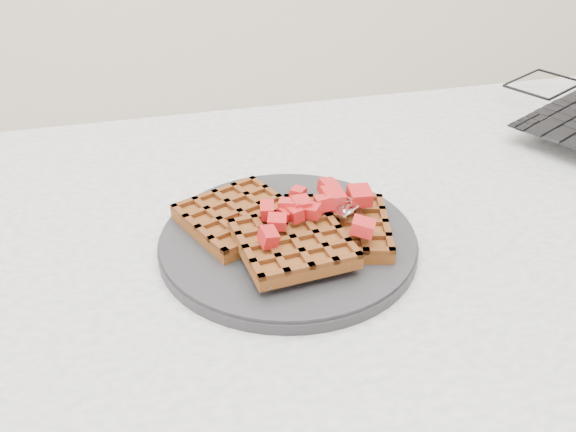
# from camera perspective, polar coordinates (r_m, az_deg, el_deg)

# --- Properties ---
(table) EXTENTS (1.20, 0.80, 0.75)m
(table) POSITION_cam_1_polar(r_m,az_deg,el_deg) (0.79, 9.59, -8.86)
(table) COLOR silver
(table) RESTS_ON ground
(plate) EXTENTS (0.28, 0.28, 0.02)m
(plate) POSITION_cam_1_polar(r_m,az_deg,el_deg) (0.69, 0.00, -2.26)
(plate) COLOR black
(plate) RESTS_ON table
(waffles) EXTENTS (0.23, 0.21, 0.03)m
(waffles) POSITION_cam_1_polar(r_m,az_deg,el_deg) (0.67, 0.09, -1.08)
(waffles) COLOR brown
(waffles) RESTS_ON plate
(strawberry_pile) EXTENTS (0.15, 0.15, 0.02)m
(strawberry_pile) POSITION_cam_1_polar(r_m,az_deg,el_deg) (0.66, 0.00, 1.02)
(strawberry_pile) COLOR maroon
(strawberry_pile) RESTS_ON waffles
(fork) EXTENTS (0.16, 0.13, 0.02)m
(fork) POSITION_cam_1_polar(r_m,az_deg,el_deg) (0.66, 3.14, -2.21)
(fork) COLOR silver
(fork) RESTS_ON plate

